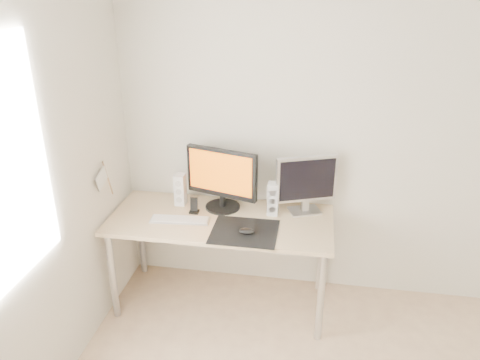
{
  "coord_description": "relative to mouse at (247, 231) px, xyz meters",
  "views": [
    {
      "loc": [
        -0.3,
        -1.52,
        2.32
      ],
      "look_at": [
        -0.8,
        1.45,
        1.01
      ],
      "focal_mm": 35.0,
      "sensor_mm": 36.0,
      "label": 1
    }
  ],
  "objects": [
    {
      "name": "main_monitor",
      "position": [
        -0.24,
        0.35,
        0.23
      ],
      "size": [
        0.54,
        0.32,
        0.47
      ],
      "color": "black",
      "rests_on": "desk"
    },
    {
      "name": "phone_dock",
      "position": [
        -0.43,
        0.25,
        0.01
      ],
      "size": [
        0.07,
        0.06,
        0.12
      ],
      "color": "black",
      "rests_on": "desk"
    },
    {
      "name": "keyboard",
      "position": [
        -0.5,
        0.11,
        -0.02
      ],
      "size": [
        0.43,
        0.15,
        0.02
      ],
      "color": "#B6B7B9",
      "rests_on": "desk"
    },
    {
      "name": "second_monitor",
      "position": [
        0.37,
        0.39,
        0.22
      ],
      "size": [
        0.43,
        0.23,
        0.43
      ],
      "color": "#BEBDC0",
      "rests_on": "desk"
    },
    {
      "name": "speaker_right",
      "position": [
        0.14,
        0.32,
        0.1
      ],
      "size": [
        0.08,
        0.09,
        0.24
      ],
      "color": "silver",
      "rests_on": "desk"
    },
    {
      "name": "mouse",
      "position": [
        0.0,
        0.0,
        0.0
      ],
      "size": [
        0.11,
        0.06,
        0.04
      ],
      "primitive_type": "ellipsoid",
      "color": "black",
      "rests_on": "mousepad"
    },
    {
      "name": "wall_back",
      "position": [
        0.71,
        0.57,
        0.5
      ],
      "size": [
        3.5,
        0.0,
        3.5
      ],
      "primitive_type": "plane",
      "rotation": [
        1.57,
        0.0,
        0.0
      ],
      "color": "white",
      "rests_on": "ground"
    },
    {
      "name": "pennant",
      "position": [
        -1.01,
        0.05,
        0.3
      ],
      "size": [
        0.01,
        0.23,
        0.29
      ],
      "color": "#A57F54",
      "rests_on": "wall_left"
    },
    {
      "name": "desk",
      "position": [
        -0.22,
        0.2,
        -0.1
      ],
      "size": [
        1.6,
        0.7,
        0.73
      ],
      "color": "#D1B587",
      "rests_on": "ground"
    },
    {
      "name": "mousepad",
      "position": [
        -0.02,
        0.03,
        -0.02
      ],
      "size": [
        0.45,
        0.4,
        0.0
      ],
      "primitive_type": "cube",
      "color": "black",
      "rests_on": "desk"
    },
    {
      "name": "speaker_left",
      "position": [
        -0.56,
        0.37,
        0.1
      ],
      "size": [
        0.08,
        0.09,
        0.24
      ],
      "color": "white",
      "rests_on": "desk"
    }
  ]
}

